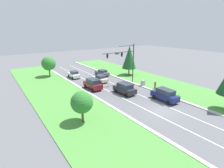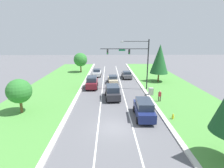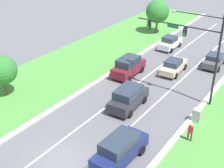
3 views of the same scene
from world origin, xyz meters
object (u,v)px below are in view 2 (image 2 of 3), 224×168
at_px(utility_cabinet, 151,92).
at_px(oak_near_left_tree, 80,60).
at_px(conifer_far_right_tree, 160,59).
at_px(white_sedan, 97,73).
at_px(pedestrian, 160,96).
at_px(navy_suv, 144,109).
at_px(oak_far_left_tree, 19,91).
at_px(fire_hydrant, 173,117).
at_px(burgundy_suv, 92,82).
at_px(charcoal_suv, 113,92).
at_px(champagne_sedan, 113,79).
at_px(graphite_sedan, 127,75).
at_px(traffic_signal_mast, 135,57).

distance_m(utility_cabinet, oak_near_left_tree, 24.47).
bearing_deg(utility_cabinet, conifer_far_right_tree, 67.66).
relative_size(white_sedan, pedestrian, 2.56).
bearing_deg(navy_suv, oak_far_left_tree, 175.47).
relative_size(navy_suv, fire_hydrant, 7.16).
distance_m(burgundy_suv, charcoal_suv, 6.92).
height_order(white_sedan, champagne_sedan, white_sedan).
distance_m(white_sedan, fire_hydrant, 25.57).
bearing_deg(burgundy_suv, oak_near_left_tree, 104.32).
height_order(pedestrian, fire_hydrant, pedestrian).
relative_size(utility_cabinet, oak_far_left_tree, 0.29).
relative_size(graphite_sedan, oak_far_left_tree, 1.05).
distance_m(charcoal_suv, pedestrian, 6.94).
xyz_separation_m(utility_cabinet, conifer_far_right_tree, (3.71, 9.03, 4.18)).
bearing_deg(pedestrian, charcoal_suv, -20.15).
bearing_deg(champagne_sedan, conifer_far_right_tree, 2.59).
distance_m(champagne_sedan, pedestrian, 12.81).
height_order(champagne_sedan, fire_hydrant, champagne_sedan).
xyz_separation_m(utility_cabinet, oak_far_left_tree, (-17.54, -6.39, 2.18)).
xyz_separation_m(traffic_signal_mast, conifer_far_right_tree, (5.94, 5.60, -1.01)).
bearing_deg(oak_near_left_tree, utility_cabinet, -54.38).
distance_m(traffic_signal_mast, champagne_sedan, 7.80).
height_order(utility_cabinet, conifer_far_right_tree, conifer_far_right_tree).
xyz_separation_m(white_sedan, pedestrian, (10.10, -17.81, 0.06)).
bearing_deg(pedestrian, graphite_sedan, -85.26).
bearing_deg(graphite_sedan, fire_hydrant, -85.01).
xyz_separation_m(charcoal_suv, conifer_far_right_tree, (9.92, 10.35, 3.75)).
distance_m(burgundy_suv, fire_hydrant, 16.76).
xyz_separation_m(navy_suv, pedestrian, (3.31, 5.09, -0.16)).
distance_m(charcoal_suv, champagne_sedan, 9.47).
relative_size(burgundy_suv, oak_far_left_tree, 1.12).
height_order(navy_suv, oak_far_left_tree, oak_far_left_tree).
xyz_separation_m(graphite_sedan, pedestrian, (3.16, -15.42, 0.11)).
height_order(charcoal_suv, pedestrian, charcoal_suv).
relative_size(burgundy_suv, oak_near_left_tree, 0.92).
bearing_deg(white_sedan, oak_far_left_tree, -109.76).
distance_m(burgundy_suv, utility_cabinet, 10.87).
height_order(traffic_signal_mast, utility_cabinet, traffic_signal_mast).
distance_m(navy_suv, fire_hydrant, 3.36).
height_order(utility_cabinet, fire_hydrant, utility_cabinet).
height_order(burgundy_suv, conifer_far_right_tree, conifer_far_right_tree).
xyz_separation_m(graphite_sedan, conifer_far_right_tree, (6.32, -3.47, 3.98)).
distance_m(champagne_sedan, utility_cabinet, 10.07).
bearing_deg(oak_near_left_tree, graphite_sedan, -32.18).
height_order(navy_suv, champagne_sedan, navy_suv).
bearing_deg(oak_near_left_tree, oak_far_left_tree, -97.37).
relative_size(graphite_sedan, charcoal_suv, 0.93).
bearing_deg(oak_far_left_tree, pedestrian, 10.83).
bearing_deg(burgundy_suv, traffic_signal_mast, -9.91).
height_order(traffic_signal_mast, charcoal_suv, traffic_signal_mast).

